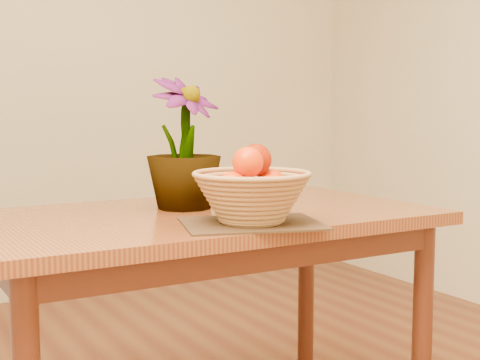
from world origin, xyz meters
TOP-DOWN VIEW (x-y plane):
  - wall_back at (0.00, 2.25)m, footprint 4.00×0.02m
  - table at (0.00, 0.30)m, footprint 1.40×0.80m
  - placemat at (0.01, 0.03)m, footprint 0.44×0.38m
  - wicker_basket at (0.01, 0.03)m, footprint 0.33×0.33m
  - orange_pile at (0.01, 0.03)m, footprint 0.23×0.22m
  - potted_plant at (-0.03, 0.39)m, footprint 0.31×0.31m

SIDE VIEW (x-z plane):
  - table at x=0.00m, z-range 0.29..1.04m
  - placemat at x=0.01m, z-range 0.75..0.76m
  - wicker_basket at x=0.01m, z-range 0.75..0.89m
  - orange_pile at x=0.01m, z-range 0.80..0.96m
  - potted_plant at x=-0.03m, z-range 0.75..1.17m
  - wall_back at x=0.00m, z-range 0.00..2.70m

